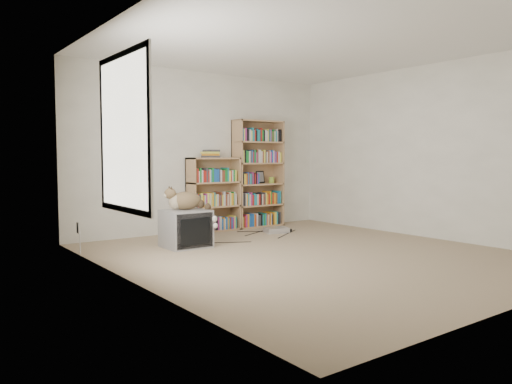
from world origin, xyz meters
TOP-DOWN VIEW (x-y plane):
  - floor at (0.00, 0.00)m, footprint 4.50×5.00m
  - wall_back at (0.00, 2.50)m, footprint 4.50×0.02m
  - wall_left at (-2.25, 0.00)m, footprint 0.02×5.00m
  - wall_right at (2.25, 0.00)m, footprint 0.02×5.00m
  - ceiling at (0.00, 0.00)m, footprint 4.50×5.00m
  - window at (-2.24, 0.20)m, footprint 0.02×1.22m
  - crt_tv at (-0.97, 1.36)m, footprint 0.56×0.52m
  - cat at (-0.90, 1.37)m, footprint 0.62×0.55m
  - bookcase_tall at (0.94, 2.36)m, footprint 0.89×0.30m
  - bookcase_short at (0.07, 2.36)m, footprint 0.85×0.30m
  - book_stack at (-0.00, 2.30)m, footprint 0.21×0.28m
  - green_mug at (1.21, 2.34)m, footprint 0.09×0.09m
  - framed_print at (1.06, 2.44)m, footprint 0.16×0.05m
  - dvd_player at (0.76, 1.62)m, footprint 0.41×0.34m
  - wall_outlet at (-2.24, 1.70)m, footprint 0.01×0.08m
  - floor_cables at (0.22, 1.56)m, footprint 1.20×0.70m

SIDE VIEW (x-z plane):
  - floor at x=0.00m, z-range -0.01..0.01m
  - floor_cables at x=0.22m, z-range 0.00..0.01m
  - dvd_player at x=0.76m, z-range 0.00..0.08m
  - crt_tv at x=-0.97m, z-range 0.00..0.48m
  - wall_outlet at x=-2.24m, z-range 0.26..0.39m
  - bookcase_short at x=0.07m, z-range -0.05..1.11m
  - cat at x=-0.90m, z-range 0.31..0.83m
  - green_mug at x=1.21m, z-range 0.73..0.83m
  - framed_print at x=1.06m, z-range 0.73..0.94m
  - bookcase_tall at x=0.94m, z-range -0.04..1.74m
  - book_stack at x=0.00m, z-range 1.16..1.28m
  - wall_back at x=0.00m, z-range 0.00..2.50m
  - wall_left at x=-2.25m, z-range 0.00..2.50m
  - wall_right at x=2.25m, z-range 0.00..2.50m
  - window at x=-2.24m, z-range 0.64..2.16m
  - ceiling at x=0.00m, z-range 2.49..2.51m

